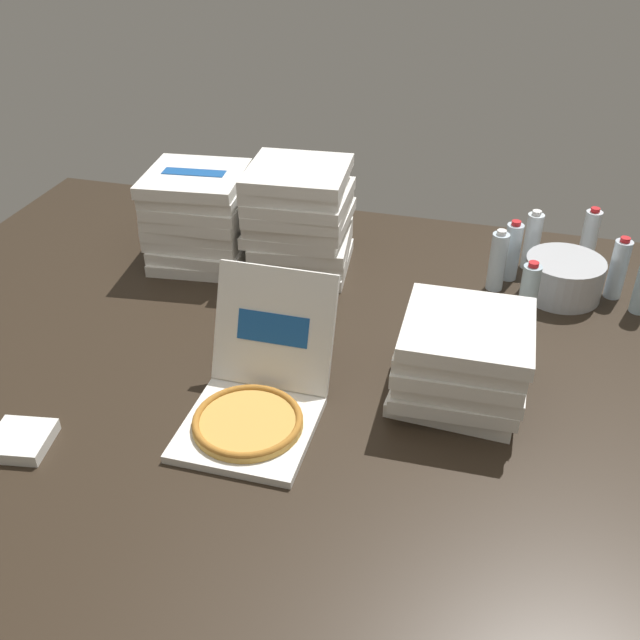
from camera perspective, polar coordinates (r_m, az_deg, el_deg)
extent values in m
cube|color=#2D2319|center=(2.22, 0.36, -4.77)|extent=(3.20, 2.40, 0.02)
cube|color=white|center=(2.03, -5.57, -8.34)|extent=(0.35, 0.35, 0.02)
cylinder|color=gold|center=(2.02, -5.60, -7.90)|extent=(0.30, 0.30, 0.02)
torus|color=#B1712A|center=(2.01, -5.62, -7.70)|extent=(0.30, 0.30, 0.02)
cube|color=white|center=(2.10, -3.58, -0.61)|extent=(0.35, 0.15, 0.33)
cube|color=#19519E|center=(2.09, -3.67, -0.66)|extent=(0.21, 0.04, 0.08)
cube|color=white|center=(2.79, -1.41, 4.59)|extent=(0.39, 0.39, 0.04)
cube|color=white|center=(2.79, -1.38, 5.57)|extent=(0.40, 0.40, 0.04)
cube|color=#19519E|center=(2.78, -1.39, 5.99)|extent=(0.23, 0.09, 0.00)
cube|color=white|center=(2.76, -1.42, 6.29)|extent=(0.39, 0.39, 0.04)
cube|color=white|center=(2.75, -1.80, 7.14)|extent=(0.37, 0.37, 0.04)
cube|color=white|center=(2.73, -1.48, 7.94)|extent=(0.37, 0.37, 0.04)
cube|color=white|center=(2.70, -1.62, 8.70)|extent=(0.38, 0.38, 0.04)
cube|color=white|center=(2.68, -1.59, 9.52)|extent=(0.37, 0.37, 0.04)
cube|color=white|center=(2.68, -1.85, 10.50)|extent=(0.39, 0.39, 0.04)
cube|color=white|center=(2.66, -1.73, 11.29)|extent=(0.38, 0.38, 0.04)
cube|color=white|center=(2.18, 10.52, -5.08)|extent=(0.37, 0.37, 0.04)
cube|color=#19519E|center=(2.17, 10.58, -4.60)|extent=(0.23, 0.08, 0.00)
cube|color=white|center=(2.14, 10.54, -4.46)|extent=(0.36, 0.36, 0.04)
cube|color=#19519E|center=(2.13, 10.60, -3.97)|extent=(0.23, 0.07, 0.00)
cube|color=white|center=(2.12, 11.04, -3.46)|extent=(0.35, 0.35, 0.04)
cube|color=#19519E|center=(2.11, 11.11, -2.95)|extent=(0.23, 0.06, 0.00)
cube|color=white|center=(2.09, 10.83, -2.61)|extent=(0.36, 0.36, 0.04)
cube|color=#19519E|center=(2.08, 10.89, -2.09)|extent=(0.23, 0.07, 0.00)
cube|color=white|center=(2.07, 11.11, -1.53)|extent=(0.36, 0.36, 0.04)
cube|color=white|center=(2.04, 11.43, -0.67)|extent=(0.36, 0.36, 0.04)
cube|color=white|center=(2.88, -8.92, 5.10)|extent=(0.39, 0.39, 0.04)
cube|color=#19519E|center=(2.87, -8.95, 5.51)|extent=(0.23, 0.09, 0.00)
cube|color=white|center=(2.86, -8.81, 5.89)|extent=(0.36, 0.36, 0.04)
cube|color=#19519E|center=(2.85, -8.85, 6.30)|extent=(0.23, 0.07, 0.00)
cube|color=white|center=(2.86, -9.10, 6.82)|extent=(0.37, 0.37, 0.04)
cube|color=white|center=(2.84, -9.21, 7.60)|extent=(0.38, 0.38, 0.04)
cube|color=white|center=(2.81, -9.19, 8.34)|extent=(0.37, 0.37, 0.04)
cube|color=white|center=(2.79, -9.24, 9.13)|extent=(0.37, 0.37, 0.04)
cube|color=white|center=(2.79, -9.41, 10.00)|extent=(0.38, 0.38, 0.04)
cube|color=#19519E|center=(2.78, -9.45, 10.44)|extent=(0.23, 0.08, 0.00)
cube|color=white|center=(2.76, -9.69, 10.76)|extent=(0.39, 0.39, 0.04)
cube|color=#19519E|center=(2.76, -9.73, 11.20)|extent=(0.23, 0.09, 0.00)
cylinder|color=#B7BABF|center=(2.72, 18.30, 3.13)|extent=(0.27, 0.27, 0.14)
cylinder|color=white|center=(2.95, 20.11, 5.97)|extent=(0.06, 0.06, 0.21)
cylinder|color=red|center=(2.90, 20.54, 7.98)|extent=(0.03, 0.03, 0.02)
cylinder|color=silver|center=(2.76, 22.06, 3.65)|extent=(0.06, 0.06, 0.21)
cylinder|color=red|center=(2.71, 22.56, 5.76)|extent=(0.03, 0.03, 0.02)
cylinder|color=silver|center=(2.50, 15.81, 1.85)|extent=(0.06, 0.06, 0.21)
cylinder|color=red|center=(2.44, 16.21, 4.16)|extent=(0.03, 0.03, 0.02)
cylinder|color=silver|center=(2.68, 13.57, 4.41)|extent=(0.06, 0.06, 0.21)
cylinder|color=white|center=(2.63, 13.89, 6.60)|extent=(0.03, 0.03, 0.02)
cylinder|color=silver|center=(2.76, 14.61, 5.12)|extent=(0.06, 0.06, 0.21)
cylinder|color=red|center=(2.71, 14.95, 7.26)|extent=(0.03, 0.03, 0.02)
cylinder|color=white|center=(2.86, 16.09, 5.88)|extent=(0.06, 0.06, 0.21)
cylinder|color=white|center=(2.81, 16.44, 7.97)|extent=(0.03, 0.03, 0.02)
cube|color=white|center=(2.13, -22.14, -8.62)|extent=(0.18, 0.18, 0.04)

